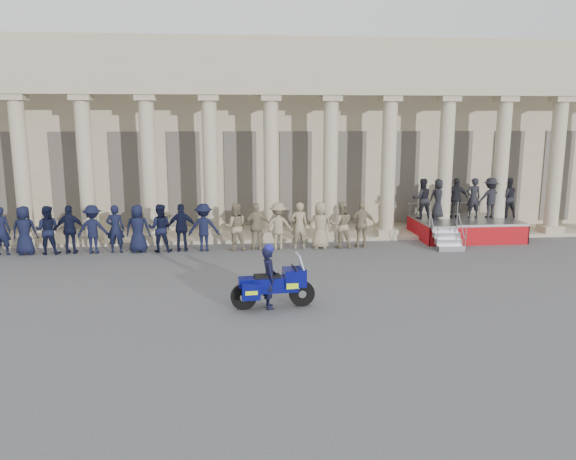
% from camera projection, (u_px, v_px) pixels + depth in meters
% --- Properties ---
extents(ground, '(90.00, 90.00, 0.00)m').
position_uv_depth(ground, '(246.00, 297.00, 16.97)').
color(ground, '#49494C').
rests_on(ground, ground).
extents(building, '(40.00, 12.50, 9.00)m').
position_uv_depth(building, '(239.00, 134.00, 30.51)').
color(building, tan).
rests_on(building, ground).
extents(officer_rank, '(19.76, 0.74, 1.95)m').
position_uv_depth(officer_rank, '(135.00, 229.00, 22.53)').
color(officer_rank, black).
rests_on(officer_rank, ground).
extents(reviewing_stand, '(4.88, 4.19, 2.71)m').
position_uv_depth(reviewing_stand, '(466.00, 205.00, 25.23)').
color(reviewing_stand, gray).
rests_on(reviewing_stand, ground).
extents(motorcycle, '(2.41, 1.01, 1.55)m').
position_uv_depth(motorcycle, '(274.00, 285.00, 15.85)').
color(motorcycle, black).
rests_on(motorcycle, ground).
extents(rider, '(0.48, 0.68, 1.86)m').
position_uv_depth(rider, '(269.00, 276.00, 15.78)').
color(rider, black).
rests_on(rider, ground).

